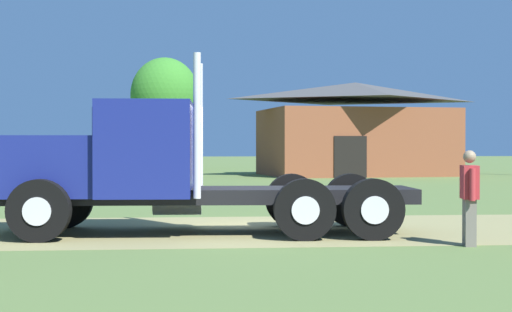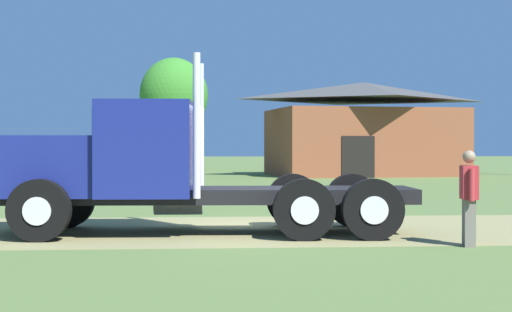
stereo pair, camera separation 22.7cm
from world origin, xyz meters
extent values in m
plane|color=#566D37|center=(0.00, 0.00, 0.00)|extent=(200.00, 200.00, 0.00)
cube|color=#8A8352|center=(0.00, 0.00, 0.00)|extent=(120.00, 5.61, 0.01)
cube|color=black|center=(-1.07, -0.59, 0.75)|extent=(8.21, 1.90, 0.28)
cube|color=navy|center=(-4.09, -0.48, 1.33)|extent=(2.18, 2.17, 1.15)
cube|color=navy|center=(-2.17, -0.55, 1.65)|extent=(1.82, 2.45, 1.81)
cube|color=#2D3D4C|center=(-3.06, -0.52, 2.02)|extent=(0.12, 1.99, 0.80)
cylinder|color=silver|center=(-1.22, -1.53, 2.08)|extent=(0.14, 0.14, 2.66)
cylinder|color=silver|center=(-1.15, 0.35, 2.08)|extent=(0.14, 0.14, 2.66)
cylinder|color=silver|center=(-1.62, 0.47, 0.53)|extent=(1.02, 0.56, 0.52)
cylinder|color=black|center=(-4.03, -1.68, 0.56)|extent=(1.13, 0.34, 1.12)
cylinder|color=silver|center=(-4.04, -1.84, 0.56)|extent=(0.51, 0.06, 0.50)
cylinder|color=black|center=(-3.94, 0.71, 0.56)|extent=(1.13, 0.34, 1.12)
cylinder|color=silver|center=(-3.93, 0.87, 0.56)|extent=(0.51, 0.06, 0.50)
cylinder|color=black|center=(1.96, -1.90, 0.56)|extent=(1.13, 0.34, 1.12)
cylinder|color=silver|center=(1.95, -2.06, 0.56)|extent=(0.51, 0.06, 0.50)
cylinder|color=black|center=(2.05, 0.48, 0.56)|extent=(1.13, 0.34, 1.12)
cylinder|color=silver|center=(2.05, 0.64, 0.56)|extent=(0.51, 0.06, 0.50)
cylinder|color=black|center=(0.71, -1.86, 0.56)|extent=(1.13, 0.34, 1.12)
cylinder|color=silver|center=(0.70, -2.02, 0.56)|extent=(0.51, 0.06, 0.50)
cylinder|color=black|center=(0.80, 0.53, 0.56)|extent=(1.13, 0.34, 1.12)
cylinder|color=silver|center=(0.81, 0.69, 0.56)|extent=(0.51, 0.06, 0.50)
cube|color=#B22D33|center=(3.41, -2.84, 1.09)|extent=(0.34, 0.49, 0.57)
sphere|color=#907A5F|center=(3.41, -2.84, 1.53)|extent=(0.22, 0.22, 0.22)
cube|color=slate|center=(3.39, -2.94, 0.40)|extent=(0.21, 0.19, 0.81)
cube|color=slate|center=(3.42, -2.74, 0.40)|extent=(0.21, 0.19, 0.81)
cylinder|color=#B22D33|center=(3.36, -3.11, 1.06)|extent=(0.10, 0.10, 0.54)
cylinder|color=#B22D33|center=(3.46, -2.57, 1.06)|extent=(0.10, 0.10, 0.54)
cube|color=brown|center=(8.13, 27.74, 1.88)|extent=(10.94, 8.09, 3.75)
pyramid|color=#444444|center=(8.13, 27.74, 4.78)|extent=(11.49, 8.49, 1.03)
cube|color=black|center=(7.07, 24.13, 1.10)|extent=(1.79, 0.30, 2.20)
cylinder|color=#513823|center=(-3.11, 41.43, 1.69)|extent=(0.44, 0.44, 3.38)
ellipsoid|color=#357E27|center=(-3.11, 41.43, 5.39)|extent=(5.02, 5.02, 5.53)
camera|label=1|loc=(-1.38, -15.63, 1.73)|focal=54.12mm
camera|label=2|loc=(-1.16, -15.65, 1.73)|focal=54.12mm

